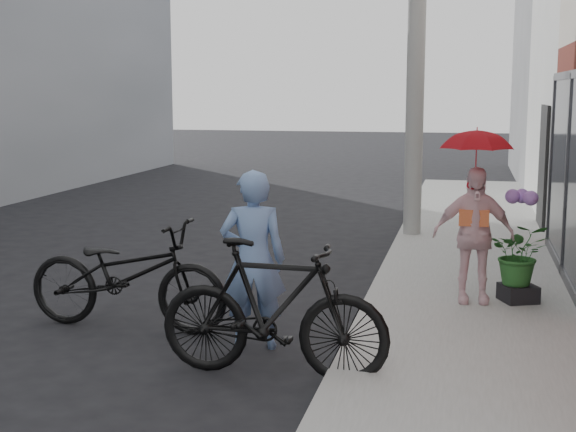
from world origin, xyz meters
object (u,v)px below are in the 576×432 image
(officer, at_px, (253,260))
(bike_right, at_px, (273,309))
(bike_left, at_px, (127,275))
(kimono_woman, at_px, (473,235))
(utility_pole, at_px, (417,18))
(planter, at_px, (518,293))

(officer, bearing_deg, bike_right, 103.10)
(bike_left, distance_m, kimono_woman, 3.68)
(utility_pole, relative_size, bike_right, 3.56)
(officer, height_order, bike_right, officer)
(utility_pole, distance_m, bike_right, 7.16)
(bike_right, height_order, kimono_woman, kimono_woman)
(officer, bearing_deg, bike_left, -25.47)
(utility_pole, bearing_deg, planter, -70.22)
(bike_left, distance_m, planter, 4.18)
(kimono_woman, distance_m, planter, 0.82)
(officer, xyz_separation_m, bike_right, (0.37, -0.74, -0.25))
(officer, height_order, kimono_woman, officer)
(bike_left, height_order, planter, bike_left)
(officer, bearing_deg, utility_pole, -114.05)
(bike_left, xyz_separation_m, kimono_woman, (3.39, 1.39, 0.30))
(kimono_woman, bearing_deg, officer, -146.59)
(bike_right, bearing_deg, planter, -37.99)
(planter, bearing_deg, kimono_woman, -167.22)
(bike_left, bearing_deg, bike_right, -118.30)
(bike_left, relative_size, kimono_woman, 1.44)
(utility_pole, relative_size, planter, 19.93)
(utility_pole, bearing_deg, officer, -100.47)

